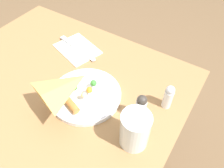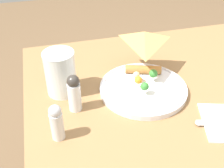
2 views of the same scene
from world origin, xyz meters
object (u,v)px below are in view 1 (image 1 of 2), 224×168
at_px(napkin_folded, 77,49).
at_px(pepper_shaker, 141,107).
at_px(butter_knife, 76,47).
at_px(salt_shaker, 168,97).
at_px(dining_table, 65,103).
at_px(milk_glass, 135,130).
at_px(plate_pizza, 85,94).

xyz_separation_m(napkin_folded, pepper_shaker, (0.37, -0.15, 0.05)).
relative_size(butter_knife, salt_shaker, 2.30).
distance_m(dining_table, salt_shaker, 0.43).
xyz_separation_m(salt_shaker, pepper_shaker, (-0.05, -0.09, 0.00)).
distance_m(milk_glass, napkin_folded, 0.47).
xyz_separation_m(dining_table, milk_glass, (0.34, -0.06, 0.20)).
bearing_deg(salt_shaker, milk_glass, -99.67).
xyz_separation_m(plate_pizza, butter_knife, (-0.19, 0.18, -0.01)).
relative_size(plate_pizza, pepper_shaker, 2.34).
height_order(milk_glass, pepper_shaker, milk_glass).
bearing_deg(milk_glass, napkin_folded, 149.34).
distance_m(salt_shaker, pepper_shaker, 0.10).
bearing_deg(plate_pizza, napkin_folded, 135.18).
distance_m(butter_knife, pepper_shaker, 0.42).
height_order(dining_table, pepper_shaker, pepper_shaker).
relative_size(plate_pizza, milk_glass, 1.95).
height_order(butter_knife, pepper_shaker, pepper_shaker).
bearing_deg(dining_table, butter_knife, 110.37).
bearing_deg(pepper_shaker, napkin_folded, 157.56).
relative_size(dining_table, butter_knife, 4.20).
bearing_deg(pepper_shaker, milk_glass, -73.78).
xyz_separation_m(milk_glass, salt_shaker, (0.03, 0.17, -0.01)).
xyz_separation_m(plate_pizza, milk_glass, (0.22, -0.06, 0.04)).
bearing_deg(napkin_folded, pepper_shaker, -22.44).
height_order(milk_glass, salt_shaker, milk_glass).
relative_size(napkin_folded, pepper_shaker, 2.03).
bearing_deg(butter_knife, plate_pizza, -31.13).
distance_m(plate_pizza, napkin_folded, 0.26).
distance_m(plate_pizza, salt_shaker, 0.27).
height_order(plate_pizza, salt_shaker, salt_shaker).
xyz_separation_m(dining_table, napkin_folded, (-0.05, 0.17, 0.14)).
bearing_deg(napkin_folded, dining_table, -72.71).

